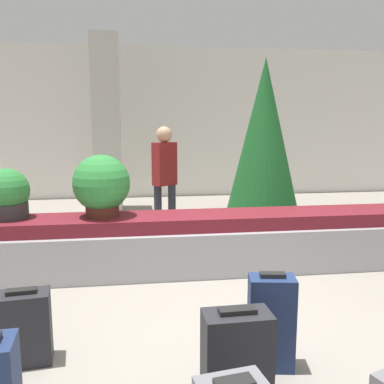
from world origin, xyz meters
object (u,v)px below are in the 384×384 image
object	(u,v)px
traveler_0	(165,173)
decorated_tree	(264,143)
potted_plant_1	(7,195)
potted_plant_0	(101,186)
suitcase_6	(24,328)
pillar	(107,124)
suitcase_1	(271,322)
suitcase_7	(237,358)

from	to	relation	value
traveler_0	decorated_tree	xyz separation A→B (m)	(1.38, -0.16, 0.41)
potted_plant_1	traveler_0	world-z (taller)	traveler_0
decorated_tree	potted_plant_0	bearing A→B (deg)	-151.14
suitcase_6	decorated_tree	bearing A→B (deg)	41.59
suitcase_6	decorated_tree	world-z (taller)	decorated_tree
pillar	suitcase_1	bearing A→B (deg)	-76.29
suitcase_6	decorated_tree	xyz separation A→B (m)	(2.59, 2.94, 1.09)
suitcase_1	suitcase_7	bearing A→B (deg)	-124.55
suitcase_1	decorated_tree	size ratio (longest dim) A/B	0.27
suitcase_6	suitcase_7	distance (m)	1.48
suitcase_7	traveler_0	xyz separation A→B (m)	(-0.13, 3.72, 0.65)
suitcase_7	potted_plant_0	distance (m)	2.63
potted_plant_0	decorated_tree	bearing A→B (deg)	28.86
pillar	potted_plant_1	size ratio (longest dim) A/B	6.03
potted_plant_1	traveler_0	size ratio (longest dim) A/B	0.34
suitcase_6	suitcase_1	bearing A→B (deg)	-16.94
suitcase_1	suitcase_6	world-z (taller)	suitcase_1
potted_plant_0	decorated_tree	size ratio (longest dim) A/B	0.27
pillar	suitcase_1	distance (m)	5.85
pillar	decorated_tree	world-z (taller)	pillar
pillar	potted_plant_1	world-z (taller)	pillar
pillar	suitcase_1	size ratio (longest dim) A/B	4.78
suitcase_6	decorated_tree	size ratio (longest dim) A/B	0.21
suitcase_1	potted_plant_0	xyz separation A→B (m)	(-1.23, 2.04, 0.65)
traveler_0	suitcase_6	bearing A→B (deg)	33.45
potted_plant_1	potted_plant_0	bearing A→B (deg)	-2.93
pillar	potted_plant_0	bearing A→B (deg)	-87.99
pillar	decorated_tree	bearing A→B (deg)	-45.46
pillar	suitcase_6	world-z (taller)	pillar
suitcase_7	potted_plant_0	world-z (taller)	potted_plant_0
suitcase_6	potted_plant_0	size ratio (longest dim) A/B	0.80
suitcase_7	potted_plant_0	size ratio (longest dim) A/B	0.89
suitcase_7	potted_plant_1	size ratio (longest dim) A/B	1.12
potted_plant_0	potted_plant_1	size ratio (longest dim) A/B	1.26
pillar	suitcase_7	distance (m)	6.11
decorated_tree	suitcase_7	bearing A→B (deg)	-109.31
potted_plant_0	suitcase_6	bearing A→B (deg)	-103.75
pillar	potted_plant_1	bearing A→B (deg)	-104.00
suitcase_7	suitcase_6	bearing A→B (deg)	154.01
pillar	decorated_tree	distance (m)	3.27
traveler_0	suitcase_7	bearing A→B (deg)	56.78
suitcase_6	potted_plant_0	xyz separation A→B (m)	(0.43, 1.75, 0.71)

